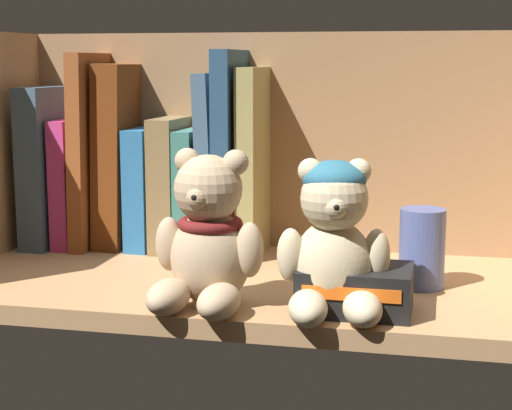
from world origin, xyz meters
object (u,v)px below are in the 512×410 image
object	(u,v)px
book_3	(119,156)
teddy_bear_smaller	(334,242)
book_5	(173,183)
book_0	(54,165)
book_9	(256,161)
book_6	(197,189)
book_7	(216,163)
small_product_box	(355,289)
book_4	(147,187)
book_1	(78,181)
pillar_candle	(422,248)
book_2	(96,150)
book_8	(235,152)
teddy_bear_larger	(207,240)

from	to	relation	value
book_3	teddy_bear_smaller	distance (cm)	39.19
book_5	book_3	bearing A→B (deg)	180.00
book_0	book_9	world-z (taller)	book_9
book_6	book_9	size ratio (longest dim) A/B	0.67
book_7	small_product_box	world-z (taller)	book_7
small_product_box	book_7	bearing A→B (deg)	131.41
book_4	book_6	bearing A→B (deg)	0.00
book_1	pillar_candle	bearing A→B (deg)	-15.37
book_0	book_4	world-z (taller)	book_0
book_3	book_4	xyz separation A→B (cm)	(3.67, 0.00, -3.96)
book_0	book_6	world-z (taller)	book_0
book_2	book_3	distance (cm)	3.26
book_2	book_6	distance (cm)	14.19
book_3	small_product_box	bearing A→B (deg)	-34.67
book_3	book_8	distance (cm)	15.22
book_3	book_6	bearing A→B (deg)	0.00
book_5	teddy_bear_larger	bearing A→B (deg)	-64.46
book_1	book_2	bearing A→B (deg)	0.00
book_1	book_5	distance (cm)	12.87
book_1	book_6	size ratio (longest dim) A/B	1.06
teddy_bear_larger	book_4	bearing A→B (deg)	121.83
teddy_bear_smaller	small_product_box	xyz separation A→B (cm)	(1.95, 1.31, -4.77)
pillar_candle	book_0	bearing A→B (deg)	165.65
book_2	book_8	xyz separation A→B (cm)	(18.38, 0.00, 0.16)
book_1	book_4	size ratio (longest dim) A/B	1.07
book_3	pillar_candle	xyz separation A→B (cm)	(38.48, -12.17, -7.37)
book_1	book_3	bearing A→B (deg)	0.00
book_3	book_9	distance (cm)	17.88
book_7	book_5	bearing A→B (deg)	180.00
book_5	book_1	bearing A→B (deg)	180.00
book_8	book_4	bearing A→B (deg)	180.00
book_0	small_product_box	world-z (taller)	book_0
book_7	teddy_bear_smaller	distance (cm)	30.18
book_6	pillar_candle	distance (cm)	30.94
small_product_box	book_3	bearing A→B (deg)	145.33
small_product_box	teddy_bear_larger	bearing A→B (deg)	-174.24
book_1	book_0	bearing A→B (deg)	180.00
book_8	pillar_candle	xyz separation A→B (cm)	(23.29, -12.17, -8.20)
book_3	pillar_candle	world-z (taller)	book_3
book_0	book_6	bearing A→B (deg)	0.00
book_0	teddy_bear_larger	size ratio (longest dim) A/B	1.33
book_0	book_5	distance (cm)	16.27
book_3	book_4	distance (cm)	5.40
book_3	pillar_candle	bearing A→B (deg)	-17.55
book_0	book_4	size ratio (longest dim) A/B	1.34
book_6	book_4	bearing A→B (deg)	180.00
book_5	teddy_bear_smaller	bearing A→B (deg)	-45.36
book_0	pillar_candle	distance (cm)	49.43
book_1	book_7	xyz separation A→B (cm)	(18.51, 0.00, 2.90)
book_3	teddy_bear_larger	distance (cm)	30.77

